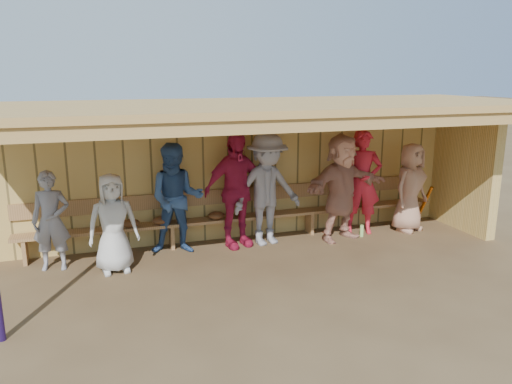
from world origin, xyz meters
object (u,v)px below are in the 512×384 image
Objects in this scene: player_a at (51,221)px; player_d at (235,190)px; player_f at (341,187)px; player_g at (362,182)px; bench at (243,211)px; player_b at (113,223)px; player_h at (410,187)px; player_c at (177,199)px; player_e at (267,189)px.

player_d is (2.93, 0.14, 0.22)m from player_a.
player_g is (0.55, 0.24, 0.01)m from player_f.
player_b is at bearing -159.91° from bench.
player_g is at bearing -14.01° from player_d.
bench is (-3.14, 0.49, -0.31)m from player_h.
player_g is at bearing -7.85° from bench.
player_b is 2.42m from bench.
player_c is 3.44m from player_g.
player_g is (4.48, 0.52, 0.21)m from player_b.
player_c is 1.10× the size of player_h.
player_f is at bearing 160.56° from player_h.
player_h is at bearing -13.68° from player_f.
player_g reaches higher than player_b.
player_a is 3.48m from player_e.
player_d is 1.03× the size of player_f.
player_e is at bearing 10.63° from player_c.
player_f is at bearing -1.98° from player_b.
player_d reaches higher than player_a.
player_e is at bearing 9.70° from player_a.
bench is at bearing 149.61° from player_h.
player_h is at bearing 7.89° from player_a.
player_e reaches higher than player_h.
bench is (-2.22, 0.31, -0.44)m from player_g.
player_a is 4.82m from player_f.
player_d is at bearing 157.00° from player_f.
player_a is at bearing 158.01° from player_h.
player_a is at bearing -156.11° from player_g.
player_g is (3.44, 0.00, 0.05)m from player_c.
player_f is at bearing -18.02° from bench.
player_g is 0.25× the size of bench.
player_e reaches higher than player_a.
player_d reaches higher than player_b.
bench is at bearing 146.14° from player_f.
player_f reaches higher than player_c.
player_d reaches higher than player_c.
bench is at bearing 123.26° from player_e.
player_h is 3.20m from bench.
player_e is (1.56, -0.05, 0.06)m from player_c.
player_h is (3.36, -0.18, -0.15)m from player_d.
player_b is at bearing -15.40° from player_a.
player_g reaches higher than player_h.
player_g is 1.15× the size of player_h.
player_c is at bearing 156.03° from player_h.
player_a is 6.29m from player_h.
player_b is at bearing -150.92° from player_g.
bench is at bearing 16.30° from player_a.
player_c is at bearing -157.58° from player_g.
player_d is (2.05, 0.52, 0.24)m from player_b.
player_d is at bearing 164.84° from player_e.
player_a is at bearing -163.36° from player_c.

